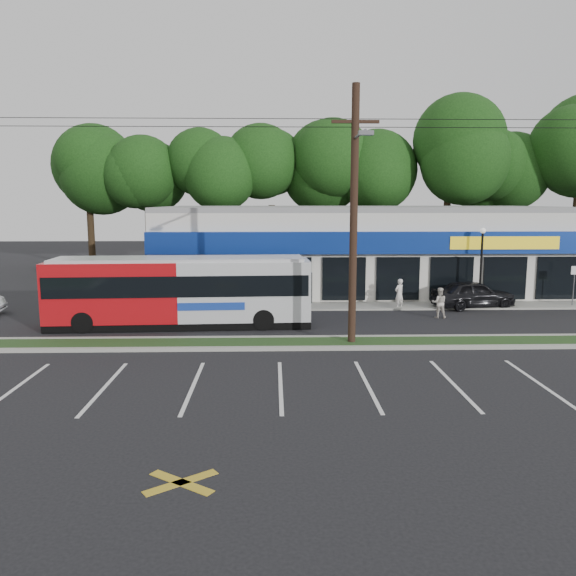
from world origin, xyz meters
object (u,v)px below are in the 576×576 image
Objects in this scene: metrobus at (181,290)px; car_dark at (473,294)px; lamp_post at (481,258)px; pedestrian_a at (399,294)px; pedestrian_b at (439,303)px; sign_post at (574,278)px; utility_pole at (350,207)px.

car_dark is at bearing 12.50° from metrobus.
lamp_post is 4.82m from pedestrian_a.
pedestrian_a is 2.87m from pedestrian_b.
car_dark is at bearing -146.85° from lamp_post.
car_dark is 2.78× the size of pedestrian_a.
pedestrian_a is at bearing 17.59° from metrobus.
metrobus is 11.63m from pedestrian_a.
lamp_post is at bearing 177.42° from sign_post.
metrobus is 7.91× the size of pedestrian_b.
lamp_post is 1.91× the size of sign_post.
car_dark is (7.71, 7.57, -4.66)m from utility_pole.
utility_pole is 11.77m from car_dark.
sign_post is (13.17, 7.65, -3.86)m from utility_pole.
lamp_post is 15.94m from metrobus.
lamp_post is 2.68× the size of pedestrian_a.
utility_pole is 8.82m from metrobus.
pedestrian_a is at bearing 78.37° from car_dark.
utility_pole is 33.50× the size of pedestrian_b.
utility_pole is at bearing -136.05° from lamp_post.
car_dark is (-0.46, -0.30, -1.92)m from lamp_post.
utility_pole is 15.71m from sign_post.
pedestrian_a is (-3.97, 0.00, 0.04)m from car_dark.
pedestrian_a is (10.89, 4.00, -0.88)m from metrobus.
sign_post is at bearing -154.06° from pedestrian_b.
metrobus is (-15.31, -4.30, -1.00)m from lamp_post.
metrobus is at bearing 93.45° from car_dark.
pedestrian_a is at bearing -52.55° from pedestrian_b.
metrobus is 15.41m from car_dark.
lamp_post is 4.55m from pedestrian_b.
utility_pole reaches higher than sign_post.
sign_post is (5.00, -0.23, -1.12)m from lamp_post.
sign_post is 0.51× the size of car_dark.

